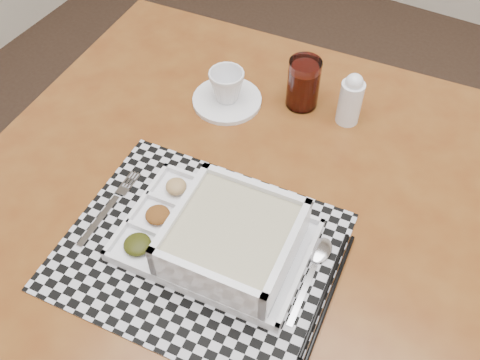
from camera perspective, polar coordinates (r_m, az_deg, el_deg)
name	(u,v)px	position (r m, az deg, el deg)	size (l,w,h in m)	color
dining_table	(230,218)	(1.06, -1.03, -4.13)	(1.08, 1.08, 0.75)	#5D2A11
placemat	(199,251)	(0.93, -4.41, -7.53)	(0.46, 0.37, 0.00)	#B4B3BB
serving_tray	(227,240)	(0.89, -1.42, -6.45)	(0.34, 0.25, 0.09)	white
fork	(111,206)	(1.00, -13.57, -2.71)	(0.03, 0.19, 0.00)	silver
spoon	(318,257)	(0.92, 8.32, -8.10)	(0.04, 0.18, 0.01)	silver
chopsticks	(328,293)	(0.89, 9.39, -11.80)	(0.04, 0.24, 0.01)	black
saucer	(227,100)	(1.17, -1.40, 8.51)	(0.15, 0.15, 0.01)	white
cup	(227,86)	(1.14, -1.43, 10.02)	(0.08, 0.08, 0.07)	white
juice_glass	(303,85)	(1.14, 6.76, 10.04)	(0.07, 0.07, 0.11)	white
creamer_bottle	(351,99)	(1.12, 11.72, 8.43)	(0.05, 0.05, 0.12)	white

